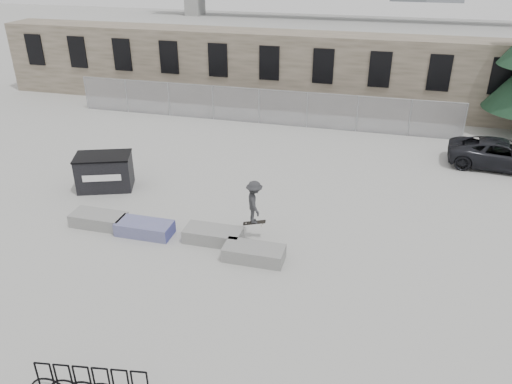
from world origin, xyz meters
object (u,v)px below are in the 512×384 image
at_px(bike_rack, 93,382).
at_px(dumpster, 105,172).
at_px(skateboarder, 254,202).
at_px(planter_far_left, 99,219).
at_px(planter_offset, 254,253).
at_px(suv, 502,154).
at_px(planter_center_left, 145,228).
at_px(planter_center_right, 213,235).

bearing_deg(bike_rack, dumpster, 118.17).
distance_m(dumpster, skateboarder, 7.48).
xyz_separation_m(planter_far_left, skateboarder, (5.77, 0.61, 1.16)).
distance_m(dumpster, bike_rack, 11.17).
xyz_separation_m(planter_far_left, dumpster, (-1.33, 2.87, 0.49)).
bearing_deg(planter_offset, dumpster, 154.33).
height_order(dumpster, suv, dumpster).
xyz_separation_m(planter_offset, bike_rack, (-2.15, -6.27, 0.18)).
xyz_separation_m(bike_rack, skateboarder, (1.82, 7.57, 0.98)).
relative_size(planter_far_left, dumpster, 0.77).
height_order(planter_far_left, suv, suv).
relative_size(planter_center_left, dumpster, 0.77).
xyz_separation_m(planter_center_left, planter_center_right, (2.52, 0.18, 0.00)).
height_order(suv, skateboarder, skateboarder).
bearing_deg(planter_center_left, planter_far_left, 175.76).
bearing_deg(planter_center_left, planter_center_right, 4.01).
bearing_deg(planter_center_left, dumpster, 137.07).
xyz_separation_m(planter_center_right, bike_rack, (-0.49, -7.00, 0.18)).
bearing_deg(planter_center_right, planter_far_left, -179.56).
relative_size(planter_center_right, dumpster, 0.77).
xyz_separation_m(planter_center_right, skateboarder, (1.34, 0.57, 1.16)).
relative_size(planter_center_left, planter_center_right, 1.00).
bearing_deg(planter_far_left, bike_rack, -60.48).
bearing_deg(dumpster, planter_center_right, -46.65).
distance_m(planter_center_left, planter_center_right, 2.52).
relative_size(planter_far_left, suv, 0.43).
bearing_deg(suv, bike_rack, 150.67).
distance_m(planter_far_left, dumpster, 3.20).
height_order(planter_far_left, planter_center_right, same).
relative_size(suv, skateboarder, 2.80).
relative_size(dumpster, bike_rack, 0.84).
height_order(planter_center_right, suv, suv).
height_order(planter_offset, bike_rack, bike_rack).
bearing_deg(planter_offset, planter_far_left, 173.51).
relative_size(planter_center_right, bike_rack, 0.64).
distance_m(planter_offset, skateboarder, 1.77).
distance_m(planter_offset, bike_rack, 6.64).
xyz_separation_m(planter_far_left, planter_center_left, (1.92, -0.14, 0.00)).
bearing_deg(planter_offset, suv, 47.93).
relative_size(planter_center_left, skateboarder, 1.19).
xyz_separation_m(planter_offset, dumpster, (-7.42, 3.57, 0.49)).
bearing_deg(planter_offset, skateboarder, 104.17).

